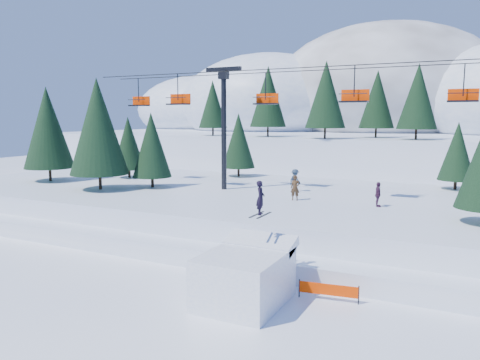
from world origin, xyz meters
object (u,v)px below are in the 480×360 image
at_px(jump_kicker, 245,275).
at_px(chairlift, 341,108).
at_px(banner_far, 410,286).
at_px(banner_near, 328,290).

xyz_separation_m(jump_kicker, chairlift, (0.20, 16.07, 8.01)).
xyz_separation_m(jump_kicker, banner_far, (6.89, 4.14, -0.77)).
distance_m(jump_kicker, chairlift, 17.96).
bearing_deg(banner_far, jump_kicker, -148.97).
distance_m(chairlift, banner_far, 16.25).
relative_size(jump_kicker, banner_near, 1.98).
height_order(jump_kicker, banner_far, jump_kicker).
xyz_separation_m(banner_near, banner_far, (3.43, 2.23, 0.00)).
height_order(chairlift, banner_near, chairlift).
bearing_deg(banner_far, chairlift, 119.25).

